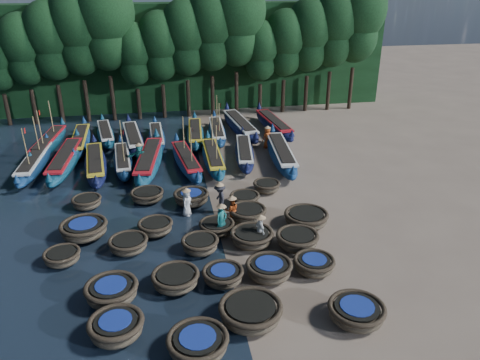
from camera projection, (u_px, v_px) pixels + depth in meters
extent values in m
plane|color=#7D6D5B|center=(214.00, 214.00, 26.66)|extent=(120.00, 120.00, 0.00)
cube|color=black|center=(183.00, 57.00, 45.77)|extent=(40.00, 3.00, 10.00)
ellipsoid|color=brown|center=(117.00, 330.00, 17.47)|extent=(2.46, 2.46, 0.76)
torus|color=#3A3122|center=(116.00, 322.00, 17.32)|extent=(2.13, 2.13, 0.23)
cylinder|color=black|center=(115.00, 321.00, 17.30)|extent=(1.60, 1.60, 0.07)
cylinder|color=navy|center=(115.00, 320.00, 17.29)|extent=(1.23, 1.23, 0.05)
ellipsoid|color=brown|center=(198.00, 345.00, 16.79)|extent=(2.32, 2.32, 0.67)
torus|color=#3A3122|center=(198.00, 339.00, 16.66)|extent=(2.28, 2.28, 0.20)
cylinder|color=black|center=(198.00, 338.00, 16.65)|extent=(1.74, 1.74, 0.06)
cylinder|color=navy|center=(198.00, 337.00, 16.63)|extent=(1.34, 1.34, 0.04)
ellipsoid|color=brown|center=(251.00, 314.00, 18.27)|extent=(2.81, 2.81, 0.75)
torus|color=#3A3122|center=(251.00, 307.00, 18.13)|extent=(2.54, 2.54, 0.23)
cylinder|color=black|center=(251.00, 306.00, 18.11)|extent=(1.94, 1.94, 0.07)
ellipsoid|color=brown|center=(356.00, 314.00, 18.33)|extent=(2.47, 2.47, 0.67)
torus|color=#3A3122|center=(357.00, 308.00, 18.20)|extent=(2.29, 2.29, 0.20)
cylinder|color=black|center=(357.00, 307.00, 18.19)|extent=(1.75, 1.75, 0.06)
cylinder|color=navy|center=(357.00, 306.00, 18.17)|extent=(1.35, 1.35, 0.04)
ellipsoid|color=brown|center=(112.00, 294.00, 19.43)|extent=(2.26, 2.26, 0.75)
torus|color=#3A3122|center=(111.00, 287.00, 19.29)|extent=(2.25, 2.25, 0.23)
cylinder|color=black|center=(111.00, 286.00, 19.27)|extent=(1.70, 1.70, 0.07)
cylinder|color=navy|center=(111.00, 285.00, 19.25)|extent=(1.31, 1.31, 0.05)
ellipsoid|color=brown|center=(176.00, 281.00, 20.30)|extent=(2.26, 2.26, 0.67)
torus|color=#3A3122|center=(175.00, 275.00, 20.17)|extent=(2.11, 2.11, 0.20)
cylinder|color=black|center=(175.00, 274.00, 20.15)|extent=(1.60, 1.60, 0.06)
ellipsoid|color=brown|center=(223.00, 277.00, 20.60)|extent=(2.04, 2.04, 0.62)
torus|color=#3A3122|center=(223.00, 271.00, 20.48)|extent=(1.87, 1.87, 0.19)
cylinder|color=black|center=(223.00, 271.00, 20.47)|extent=(1.41, 1.41, 0.06)
cylinder|color=navy|center=(223.00, 270.00, 20.45)|extent=(1.09, 1.09, 0.04)
ellipsoid|color=brown|center=(269.00, 271.00, 20.96)|extent=(2.61, 2.61, 0.69)
torus|color=#3A3122|center=(269.00, 265.00, 20.82)|extent=(2.14, 2.14, 0.21)
cylinder|color=black|center=(269.00, 264.00, 20.81)|extent=(1.62, 1.62, 0.06)
cylinder|color=navy|center=(269.00, 263.00, 20.79)|extent=(1.24, 1.24, 0.04)
ellipsoid|color=brown|center=(314.00, 266.00, 21.36)|extent=(2.29, 2.29, 0.63)
torus|color=#3A3122|center=(314.00, 260.00, 21.24)|extent=(1.93, 1.93, 0.19)
cylinder|color=black|center=(314.00, 260.00, 21.22)|extent=(1.46, 1.46, 0.06)
cylinder|color=navy|center=(314.00, 259.00, 21.21)|extent=(1.12, 1.12, 0.04)
ellipsoid|color=brown|center=(62.00, 258.00, 21.99)|extent=(1.71, 1.71, 0.58)
torus|color=#3A3122|center=(61.00, 253.00, 21.88)|extent=(1.73, 1.73, 0.18)
cylinder|color=black|center=(61.00, 253.00, 21.87)|extent=(1.31, 1.31, 0.05)
ellipsoid|color=brown|center=(129.00, 246.00, 22.94)|extent=(2.18, 2.18, 0.63)
torus|color=#3A3122|center=(128.00, 240.00, 22.82)|extent=(1.95, 1.95, 0.19)
cylinder|color=black|center=(128.00, 240.00, 22.81)|extent=(1.48, 1.48, 0.06)
ellipsoid|color=brown|center=(200.00, 246.00, 22.88)|extent=(2.23, 2.23, 0.67)
torus|color=#3A3122|center=(200.00, 241.00, 22.75)|extent=(1.86, 1.86, 0.20)
cylinder|color=black|center=(200.00, 240.00, 22.73)|extent=(1.39, 1.39, 0.06)
ellipsoid|color=brown|center=(252.00, 239.00, 23.49)|extent=(2.38, 2.38, 0.69)
torus|color=#3A3122|center=(252.00, 233.00, 23.35)|extent=(2.21, 2.21, 0.21)
cylinder|color=black|center=(252.00, 232.00, 23.34)|extent=(1.68, 1.68, 0.06)
ellipsoid|color=brown|center=(297.00, 241.00, 23.20)|extent=(2.59, 2.59, 0.74)
torus|color=#3A3122|center=(298.00, 235.00, 23.06)|extent=(2.16, 2.16, 0.22)
cylinder|color=black|center=(298.00, 235.00, 23.04)|extent=(1.63, 1.63, 0.07)
ellipsoid|color=brown|center=(84.00, 231.00, 24.13)|extent=(2.81, 2.81, 0.76)
torus|color=#3A3122|center=(83.00, 225.00, 23.98)|extent=(2.44, 2.44, 0.23)
cylinder|color=black|center=(83.00, 224.00, 23.96)|extent=(1.86, 1.86, 0.07)
cylinder|color=navy|center=(83.00, 223.00, 23.94)|extent=(1.43, 1.43, 0.05)
ellipsoid|color=brown|center=(156.00, 228.00, 24.47)|extent=(2.16, 2.16, 0.65)
torus|color=#3A3122|center=(155.00, 223.00, 24.34)|extent=(1.85, 1.85, 0.20)
cylinder|color=black|center=(155.00, 223.00, 24.33)|extent=(1.39, 1.39, 0.06)
ellipsoid|color=brown|center=(217.00, 228.00, 24.55)|extent=(2.00, 2.00, 0.59)
torus|color=#3A3122|center=(217.00, 224.00, 24.44)|extent=(1.89, 1.89, 0.18)
cylinder|color=black|center=(217.00, 223.00, 24.42)|extent=(1.44, 1.44, 0.05)
ellipsoid|color=brown|center=(248.00, 215.00, 25.67)|extent=(2.30, 2.30, 0.75)
torus|color=#3A3122|center=(248.00, 210.00, 25.53)|extent=(2.10, 2.10, 0.23)
cylinder|color=black|center=(248.00, 209.00, 25.51)|extent=(1.57, 1.57, 0.07)
ellipsoid|color=brown|center=(306.00, 220.00, 25.28)|extent=(2.72, 2.72, 0.71)
torus|color=#3A3122|center=(306.00, 214.00, 25.15)|extent=(2.42, 2.42, 0.21)
cylinder|color=black|center=(306.00, 213.00, 25.13)|extent=(1.85, 1.85, 0.06)
ellipsoid|color=brown|center=(87.00, 203.00, 27.19)|extent=(2.04, 2.04, 0.60)
torus|color=#3A3122|center=(86.00, 199.00, 27.07)|extent=(1.73, 1.73, 0.18)
cylinder|color=black|center=(86.00, 198.00, 27.06)|extent=(1.30, 1.30, 0.05)
ellipsoid|color=brown|center=(147.00, 197.00, 27.96)|extent=(2.05, 2.05, 0.62)
torus|color=#3A3122|center=(147.00, 192.00, 27.84)|extent=(1.99, 1.99, 0.19)
cylinder|color=black|center=(147.00, 192.00, 27.83)|extent=(1.51, 1.51, 0.06)
ellipsoid|color=brown|center=(191.00, 199.00, 27.60)|extent=(1.97, 1.97, 0.70)
torus|color=#3A3122|center=(191.00, 194.00, 27.46)|extent=(2.12, 2.12, 0.21)
cylinder|color=black|center=(191.00, 193.00, 27.44)|extent=(1.60, 1.60, 0.06)
cylinder|color=navy|center=(191.00, 193.00, 27.43)|extent=(1.23, 1.23, 0.04)
ellipsoid|color=brown|center=(245.00, 200.00, 27.54)|extent=(1.77, 1.77, 0.62)
torus|color=#3A3122|center=(245.00, 196.00, 27.42)|extent=(1.81, 1.81, 0.19)
cylinder|color=black|center=(245.00, 195.00, 27.40)|extent=(1.36, 1.36, 0.06)
ellipsoid|color=brown|center=(267.00, 187.00, 29.19)|extent=(1.76, 1.76, 0.59)
torus|color=#3A3122|center=(267.00, 183.00, 29.07)|extent=(1.71, 1.71, 0.18)
cylinder|color=black|center=(267.00, 183.00, 29.06)|extent=(1.28, 1.28, 0.05)
ellipsoid|color=navy|center=(35.00, 163.00, 32.28)|extent=(1.71, 8.14, 1.01)
cone|color=navy|center=(46.00, 136.00, 35.58)|extent=(0.45, 0.45, 0.61)
cone|color=navy|center=(16.00, 178.00, 28.47)|extent=(0.45, 0.45, 0.51)
cube|color=silver|center=(34.00, 158.00, 32.11)|extent=(1.26, 6.30, 0.12)
cube|color=black|center=(33.00, 157.00, 32.08)|extent=(0.96, 5.49, 0.10)
cylinder|color=#997F4C|center=(36.00, 136.00, 32.73)|extent=(0.07, 0.24, 2.83)
cylinder|color=#997F4C|center=(26.00, 149.00, 30.26)|extent=(0.07, 0.24, 2.83)
plane|color=red|center=(25.00, 131.00, 29.78)|extent=(0.00, 0.35, 0.35)
ellipsoid|color=navy|center=(66.00, 161.00, 32.60)|extent=(2.08, 8.92, 1.11)
cone|color=navy|center=(77.00, 132.00, 36.22)|extent=(0.49, 0.49, 0.66)
cone|color=navy|center=(48.00, 177.00, 28.42)|extent=(0.49, 0.49, 0.55)
cube|color=red|center=(65.00, 155.00, 32.41)|extent=(1.54, 6.91, 0.13)
cube|color=black|center=(64.00, 153.00, 32.38)|extent=(1.20, 6.01, 0.11)
ellipsoid|color=#10143C|center=(96.00, 164.00, 32.11)|extent=(2.46, 8.30, 1.02)
cone|color=#10143C|center=(93.00, 137.00, 35.32)|extent=(0.45, 0.45, 0.61)
cone|color=#10143C|center=(96.00, 179.00, 28.37)|extent=(0.45, 0.45, 0.51)
cube|color=gold|center=(95.00, 159.00, 31.93)|extent=(1.84, 6.42, 0.12)
cube|color=black|center=(95.00, 158.00, 31.90)|extent=(1.47, 5.58, 0.10)
ellipsoid|color=navy|center=(123.00, 161.00, 32.86)|extent=(1.91, 7.20, 0.89)
cone|color=navy|center=(120.00, 138.00, 35.68)|extent=(0.39, 0.39, 0.53)
cone|color=navy|center=(124.00, 173.00, 29.58)|extent=(0.39, 0.39, 0.44)
cube|color=silver|center=(122.00, 156.00, 32.70)|extent=(1.42, 5.58, 0.11)
cube|color=black|center=(122.00, 155.00, 32.67)|extent=(1.12, 4.85, 0.09)
cylinder|color=#997F4C|center=(122.00, 137.00, 33.24)|extent=(0.06, 0.21, 2.49)
cylinder|color=#997F4C|center=(123.00, 148.00, 31.12)|extent=(0.06, 0.21, 2.49)
plane|color=red|center=(123.00, 133.00, 30.71)|extent=(0.00, 0.31, 0.31)
ellipsoid|color=navy|center=(149.00, 161.00, 32.51)|extent=(2.74, 9.07, 1.12)
cone|color=navy|center=(156.00, 132.00, 36.19)|extent=(0.49, 0.49, 0.67)
cone|color=navy|center=(139.00, 178.00, 28.26)|extent=(0.49, 0.49, 0.56)
cube|color=red|center=(149.00, 155.00, 32.32)|extent=(2.05, 7.02, 0.13)
cube|color=black|center=(149.00, 154.00, 32.28)|extent=(1.64, 6.10, 0.11)
ellipsoid|color=navy|center=(186.00, 161.00, 32.71)|extent=(2.40, 7.95, 0.98)
cone|color=navy|center=(176.00, 136.00, 35.78)|extent=(0.43, 0.43, 0.59)
cone|color=navy|center=(198.00, 174.00, 29.15)|extent=(0.43, 0.43, 0.49)
cube|color=red|center=(186.00, 156.00, 32.55)|extent=(1.80, 6.15, 0.12)
cube|color=black|center=(186.00, 155.00, 32.51)|extent=(1.43, 5.34, 0.10)
cylinder|color=#997F4C|center=(183.00, 135.00, 33.13)|extent=(0.07, 0.23, 2.74)
cylinder|color=#997F4C|center=(191.00, 147.00, 30.82)|extent=(0.07, 0.23, 2.74)
plane|color=red|center=(193.00, 129.00, 30.38)|extent=(0.00, 0.34, 0.34)
ellipsoid|color=navy|center=(213.00, 159.00, 33.16)|extent=(1.49, 7.83, 0.98)
cone|color=navy|center=(207.00, 133.00, 36.34)|extent=(0.43, 0.43, 0.59)
cone|color=navy|center=(220.00, 172.00, 29.49)|extent=(0.43, 0.43, 0.49)
cube|color=gold|center=(213.00, 153.00, 33.00)|extent=(1.09, 6.07, 0.12)
cube|color=black|center=(213.00, 152.00, 32.96)|extent=(0.82, 5.28, 0.10)
cylinder|color=#997F4C|center=(212.00, 133.00, 33.60)|extent=(0.07, 0.23, 2.73)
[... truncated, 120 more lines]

